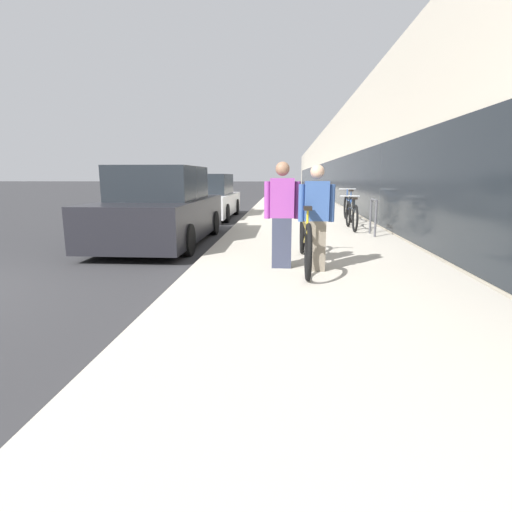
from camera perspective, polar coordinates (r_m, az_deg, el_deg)
The scene contains 10 objects.
sidewalk_slab at distance 25.02m, azimuth 5.49°, elevation 8.05°, with size 3.97×70.00×0.11m.
storefront_facade at distance 33.84m, azimuth 17.50°, elevation 12.25°, with size 10.01×70.00×4.63m.
tandem_bicycle at distance 6.18m, azimuth 6.98°, elevation 2.39°, with size 0.52×2.66×0.96m.
person_rider at distance 5.81m, azimuth 8.58°, elevation 5.34°, with size 0.52×0.20×1.52m.
person_bystander at distance 5.96m, azimuth 3.74°, elevation 5.82°, with size 0.53×0.21×1.57m.
bike_rack_hoop at distance 9.69m, azimuth 16.41°, elevation 5.88°, with size 0.05×0.60×0.84m.
cruiser_bike_nearest at distance 10.66m, azimuth 13.50°, elevation 5.67°, with size 0.52×1.75×0.85m.
cruiser_bike_middle at distance 12.71m, azimuth 13.10°, elevation 6.76°, with size 0.52×1.79×0.97m.
parked_sedan_curbside at distance 9.08m, azimuth -13.32°, elevation 6.50°, with size 1.99×4.64×1.68m.
vintage_roadster_curbside at distance 14.40m, azimuth -6.78°, elevation 8.16°, with size 1.81×4.53×1.55m.
Camera 1 is at (5.10, -3.97, 1.47)m, focal length 28.00 mm.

